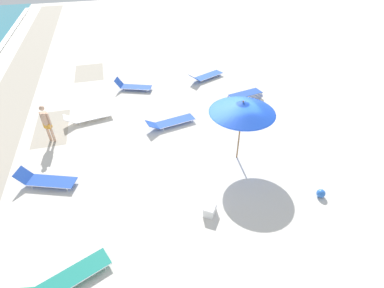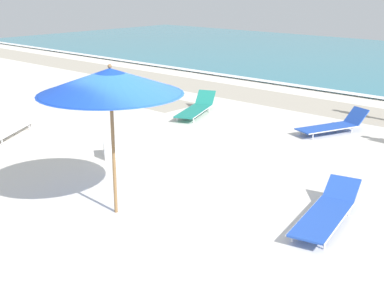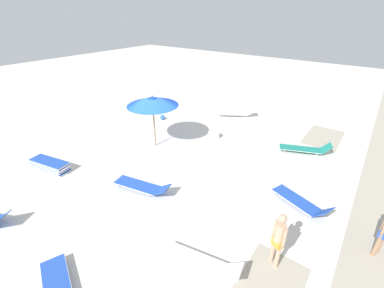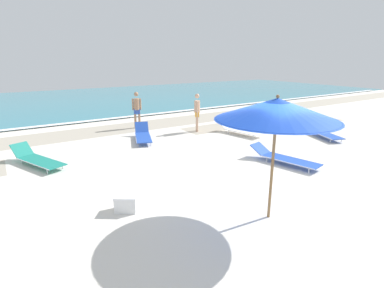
# 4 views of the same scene
# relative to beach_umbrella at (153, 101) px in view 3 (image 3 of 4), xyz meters

# --- Properties ---
(ground_plane) EXTENTS (60.00, 60.00, 0.16)m
(ground_plane) POSITION_rel_beach_umbrella_xyz_m (0.72, 0.66, -2.44)
(ground_plane) COLOR silver
(beach_umbrella) EXTENTS (2.47, 2.47, 2.65)m
(beach_umbrella) POSITION_rel_beach_umbrella_xyz_m (0.00, 0.00, 0.00)
(beach_umbrella) COLOR olive
(beach_umbrella) RESTS_ON ground_plane
(lounger_stack) EXTENTS (0.99, 2.00, 0.41)m
(lounger_stack) POSITION_rel_beach_umbrella_xyz_m (4.35, -2.19, -2.15)
(lounger_stack) COLOR blue
(lounger_stack) RESTS_ON ground_plane
(sun_lounger_under_umbrella) EXTENTS (1.07, 2.40, 0.47)m
(sun_lounger_under_umbrella) POSITION_rel_beach_umbrella_xyz_m (3.00, 2.13, -2.16)
(sun_lounger_under_umbrella) COLOR blue
(sun_lounger_under_umbrella) RESTS_ON ground_plane
(sun_lounger_beside_umbrella) EXTENTS (1.00, 2.27, 0.49)m
(sun_lounger_beside_umbrella) POSITION_rel_beach_umbrella_xyz_m (4.43, 5.88, -2.15)
(sun_lounger_beside_umbrella) COLOR white
(sun_lounger_beside_umbrella) RESTS_ON ground_plane
(sun_lounger_near_water_left) EXTENTS (1.44, 2.35, 0.57)m
(sun_lounger_near_water_left) POSITION_rel_beach_umbrella_xyz_m (-3.78, 6.38, -2.15)
(sun_lounger_near_water_left) COLOR #1E8475
(sun_lounger_near_water_left) RESTS_ON ground_plane
(sun_lounger_near_water_right) EXTENTS (1.78, 2.33, 0.47)m
(sun_lounger_near_water_right) POSITION_rel_beach_umbrella_xyz_m (-6.04, 1.42, -2.16)
(sun_lounger_near_water_right) COLOR white
(sun_lounger_near_water_right) RESTS_ON ground_plane
(sun_lounger_mid_beach_pair_b) EXTENTS (1.30, 2.17, 0.59)m
(sun_lounger_mid_beach_pair_b) POSITION_rel_beach_umbrella_xyz_m (0.34, 7.34, -2.14)
(sun_lounger_mid_beach_pair_b) COLOR blue
(sun_lounger_mid_beach_pair_b) RESTS_ON ground_plane
(beachgoer_wading_adult) EXTENTS (0.31, 0.40, 1.76)m
(beachgoer_wading_adult) POSITION_rel_beach_umbrella_xyz_m (3.13, 7.42, -1.36)
(beachgoer_wading_adult) COLOR tan
(beachgoer_wading_adult) RESTS_ON ground_plane
(beach_ball) EXTENTS (0.30, 0.30, 0.30)m
(beach_ball) POSITION_rel_beach_umbrella_xyz_m (-2.77, -2.05, -2.21)
(beach_ball) COLOR blue
(beach_ball) RESTS_ON ground_plane
(cooler_box) EXTENTS (0.61, 0.58, 0.37)m
(cooler_box) POSITION_rel_beach_umbrella_xyz_m (-2.48, 1.95, -2.17)
(cooler_box) COLOR white
(cooler_box) RESTS_ON ground_plane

